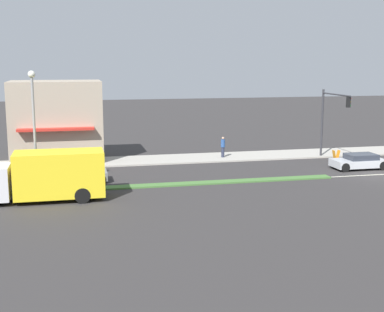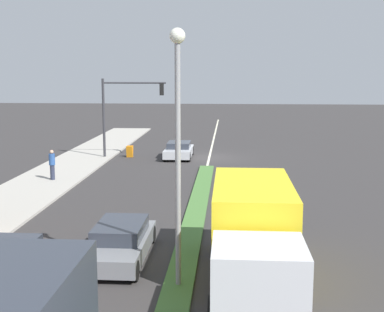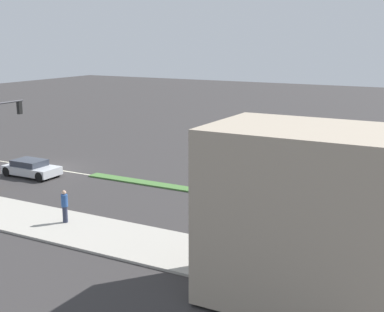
{
  "view_description": "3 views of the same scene",
  "coord_description": "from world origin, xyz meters",
  "px_view_note": "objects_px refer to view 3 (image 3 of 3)",
  "views": [
    {
      "loc": [
        -33.59,
        21.41,
        8.03
      ],
      "look_at": [
        -1.89,
        14.24,
        2.24
      ],
      "focal_mm": 50.0,
      "sensor_mm": 36.0,
      "label": 1
    },
    {
      "loc": [
        -1.45,
        38.52,
        6.33
      ],
      "look_at": [
        0.46,
        11.4,
        1.94
      ],
      "focal_mm": 50.0,
      "sensor_mm": 36.0,
      "label": 2
    },
    {
      "loc": [
        28.47,
        27.62,
        9.49
      ],
      "look_at": [
        0.06,
        12.0,
        2.27
      ],
      "focal_mm": 50.0,
      "sensor_mm": 36.0,
      "label": 3
    }
  ],
  "objects_px": {
    "hatchback_red": "(379,242)",
    "suv_grey": "(333,215)",
    "sedan_silver": "(31,168)",
    "pedestrian": "(65,206)",
    "delivery_truck": "(384,183)"
  },
  "relations": [
    {
      "from": "hatchback_red",
      "to": "suv_grey",
      "type": "bearing_deg",
      "value": -135.36
    },
    {
      "from": "suv_grey",
      "to": "sedan_silver",
      "type": "bearing_deg",
      "value": -90.0
    },
    {
      "from": "pedestrian",
      "to": "sedan_silver",
      "type": "xyz_separation_m",
      "value": [
        -6.41,
        -8.83,
        -0.46
      ]
    },
    {
      "from": "sedan_silver",
      "to": "delivery_truck",
      "type": "bearing_deg",
      "value": 100.95
    },
    {
      "from": "delivery_truck",
      "to": "sedan_silver",
      "type": "relative_size",
      "value": 1.89
    },
    {
      "from": "suv_grey",
      "to": "sedan_silver",
      "type": "xyz_separation_m",
      "value": [
        0.0,
        -21.03,
        -0.02
      ]
    },
    {
      "from": "pedestrian",
      "to": "suv_grey",
      "type": "relative_size",
      "value": 0.38
    },
    {
      "from": "pedestrian",
      "to": "hatchback_red",
      "type": "relative_size",
      "value": 0.44
    },
    {
      "from": "hatchback_red",
      "to": "suv_grey",
      "type": "relative_size",
      "value": 0.87
    },
    {
      "from": "suv_grey",
      "to": "pedestrian",
      "type": "bearing_deg",
      "value": -62.26
    },
    {
      "from": "hatchback_red",
      "to": "sedan_silver",
      "type": "xyz_separation_m",
      "value": [
        -2.8,
        -23.79,
        -0.07
      ]
    },
    {
      "from": "pedestrian",
      "to": "sedan_silver",
      "type": "height_order",
      "value": "pedestrian"
    },
    {
      "from": "delivery_truck",
      "to": "pedestrian",
      "type": "bearing_deg",
      "value": -52.13
    },
    {
      "from": "sedan_silver",
      "to": "pedestrian",
      "type": "bearing_deg",
      "value": 54.03
    },
    {
      "from": "delivery_truck",
      "to": "hatchback_red",
      "type": "distance_m",
      "value": 7.32
    }
  ]
}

